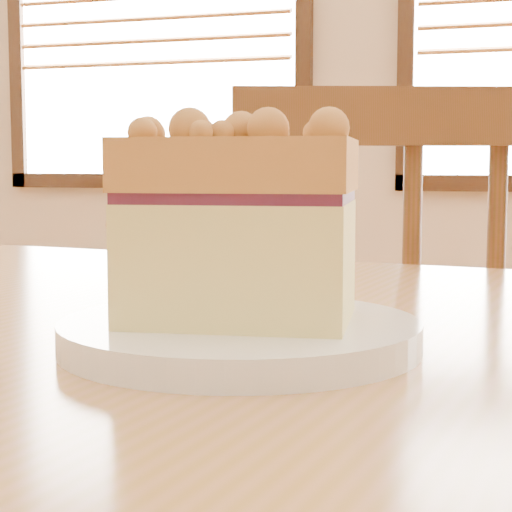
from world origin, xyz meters
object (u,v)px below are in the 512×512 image
Objects in this scene: cafe_table_main at (272,479)px; cafe_chair_main at (385,460)px; plate at (240,336)px; cake_slice at (241,221)px.

cafe_chair_main reaches higher than cafe_table_main.
cafe_chair_main is 0.68m from plate.
plate is 0.07m from cake_slice.
cafe_chair_main is 4.57× the size of plate.
cafe_table_main is 8.32× the size of cake_slice.
cafe_table_main is at bearing 85.90° from cake_slice.
plate is (0.00, -0.08, 0.11)m from cafe_table_main.
cafe_table_main is 0.14m from plate.
cafe_chair_main reaches higher than cake_slice.
cafe_chair_main reaches higher than plate.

